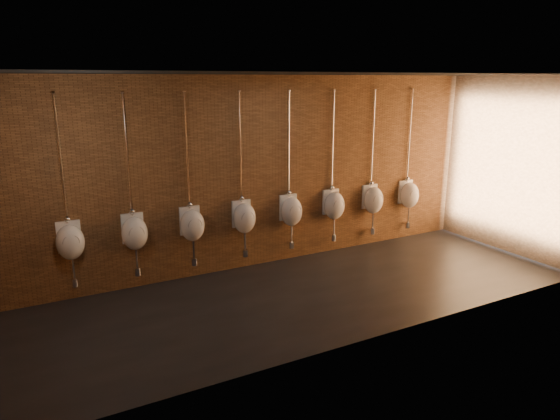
{
  "coord_description": "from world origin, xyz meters",
  "views": [
    {
      "loc": [
        -3.69,
        -5.92,
        3.13
      ],
      "look_at": [
        -0.06,
        0.9,
        1.1
      ],
      "focal_mm": 32.0,
      "sensor_mm": 36.0,
      "label": 1
    }
  ],
  "objects": [
    {
      "name": "urinal_2",
      "position": [
        -1.37,
        1.36,
        0.92
      ],
      "size": [
        0.39,
        0.34,
        2.72
      ],
      "color": "white",
      "rests_on": "ground"
    },
    {
      "name": "urinal_6",
      "position": [
        2.2,
        1.36,
        0.92
      ],
      "size": [
        0.39,
        0.34,
        2.72
      ],
      "color": "white",
      "rests_on": "ground"
    },
    {
      "name": "urinal_0",
      "position": [
        -3.16,
        1.36,
        0.92
      ],
      "size": [
        0.39,
        0.34,
        2.72
      ],
      "color": "white",
      "rests_on": "ground"
    },
    {
      "name": "urinal_1",
      "position": [
        -2.27,
        1.36,
        0.92
      ],
      "size": [
        0.39,
        0.34,
        2.72
      ],
      "color": "white",
      "rests_on": "ground"
    },
    {
      "name": "room_shell",
      "position": [
        0.0,
        0.0,
        2.01
      ],
      "size": [
        8.54,
        3.04,
        3.22
      ],
      "color": "black",
      "rests_on": "ground"
    },
    {
      "name": "urinal_7",
      "position": [
        3.09,
        1.36,
        0.92
      ],
      "size": [
        0.39,
        0.34,
        2.72
      ],
      "color": "white",
      "rests_on": "ground"
    },
    {
      "name": "urinal_4",
      "position": [
        0.41,
        1.36,
        0.92
      ],
      "size": [
        0.39,
        0.34,
        2.72
      ],
      "color": "white",
      "rests_on": "ground"
    },
    {
      "name": "ground",
      "position": [
        0.0,
        0.0,
        0.0
      ],
      "size": [
        8.5,
        8.5,
        0.0
      ],
      "primitive_type": "plane",
      "color": "black",
      "rests_on": "ground"
    },
    {
      "name": "urinal_5",
      "position": [
        1.31,
        1.36,
        0.92
      ],
      "size": [
        0.39,
        0.34,
        2.72
      ],
      "color": "white",
      "rests_on": "ground"
    },
    {
      "name": "urinal_3",
      "position": [
        -0.48,
        1.36,
        0.92
      ],
      "size": [
        0.39,
        0.34,
        2.72
      ],
      "color": "white",
      "rests_on": "ground"
    }
  ]
}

